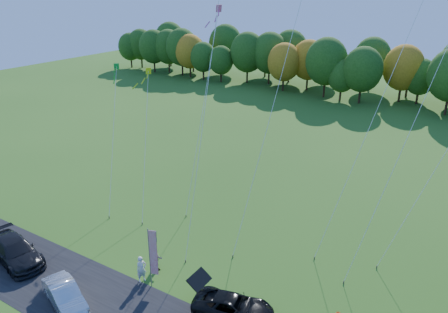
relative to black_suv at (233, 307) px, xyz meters
The scene contains 16 objects.
ground 4.78m from the black_suv, behind, with size 160.00×160.00×0.00m, color #2A5516.
tree_line 55.71m from the black_suv, 94.85° to the left, with size 116.00×12.00×10.00m, color #1E4711, non-canonical shape.
black_suv is the anchor object (origin of this frame).
silver_sedan 10.28m from the black_suv, 153.47° to the right, with size 1.51×4.32×1.42m, color #B9B9BE.
dark_truck_a 16.25m from the black_suv, 167.95° to the right, with size 2.30×5.66×1.64m, color black.
person_tailgate_a 6.82m from the black_suv, behind, with size 0.67×0.44×1.83m, color silver.
person_tailgate_b 6.79m from the black_suv, behind, with size 0.81×0.63×1.68m, color gray.
feather_flag 6.07m from the black_suv, behind, with size 0.55×0.24×4.30m.
kite_delta_blue 18.59m from the black_suv, 128.10° to the left, with size 3.11×11.11×32.07m.
kite_parafoil_orange 20.22m from the black_suv, 72.53° to the left, with size 7.08×13.81×28.24m.
kite_delta_red 14.79m from the black_suv, 103.49° to the left, with size 2.65×9.98×22.94m.
kite_parafoil_rainbow 15.49m from the black_suv, 56.94° to the left, with size 5.80×8.20×20.65m.
kite_diamond_yellow 17.04m from the black_suv, 148.53° to the left, with size 4.96×7.41×11.63m.
kite_diamond_green 18.87m from the black_suv, 156.01° to the left, with size 4.22×6.51×12.02m.
kite_diamond_white 16.49m from the black_suv, 55.55° to the left, with size 5.50×6.78×15.74m.
kite_diamond_pink 16.92m from the black_suv, 130.98° to the left, with size 1.45×7.23×16.99m.
Camera 1 is at (15.12, -18.16, 18.40)m, focal length 35.00 mm.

